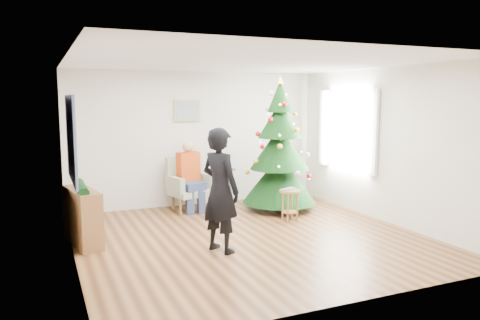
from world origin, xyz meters
name	(u,v)px	position (x,y,z in m)	size (l,w,h in m)	color
floor	(250,237)	(0.00, 0.00, 0.00)	(5.00, 5.00, 0.00)	brown
ceiling	(250,62)	(0.00, 0.00, 2.60)	(5.00, 5.00, 0.00)	white
wall_back	(197,139)	(0.00, 2.50, 1.30)	(5.00, 5.00, 0.00)	silver
wall_front	(355,178)	(0.00, -2.50, 1.30)	(5.00, 5.00, 0.00)	silver
wall_left	(70,161)	(-2.50, 0.00, 1.30)	(5.00, 5.00, 0.00)	silver
wall_right	(385,145)	(2.50, 0.00, 1.30)	(5.00, 5.00, 0.00)	silver
window_panel	(348,130)	(2.47, 1.00, 1.50)	(0.04, 1.30, 1.40)	white
curtains	(346,130)	(2.44, 1.00, 1.50)	(0.05, 1.75, 1.50)	white
christmas_tree	(279,150)	(1.27, 1.45, 1.12)	(1.38, 1.38, 2.49)	#3F2816
stool	(290,205)	(1.01, 0.57, 0.28)	(0.36, 0.36, 0.54)	brown
laptop	(290,189)	(1.01, 0.57, 0.56)	(0.30, 0.19, 0.02)	silver
armchair	(189,191)	(-0.31, 2.06, 0.36)	(0.85, 0.81, 0.99)	gray
seated_person	(190,175)	(-0.30, 2.01, 0.66)	(0.48, 0.64, 1.30)	navy
standing_man	(220,190)	(-0.63, -0.42, 0.85)	(0.62, 0.41, 1.70)	black
game_controller	(233,169)	(-0.45, -0.45, 1.13)	(0.04, 0.13, 0.04)	white
console	(83,217)	(-2.33, 0.65, 0.40)	(0.30, 1.00, 0.80)	brown
garland	(81,188)	(-2.33, 0.65, 0.82)	(0.14, 0.14, 0.90)	black
tapestry	(71,139)	(-2.46, 0.30, 1.55)	(0.03, 1.50, 1.15)	black
framed_picture	(187,111)	(-0.20, 2.46, 1.85)	(0.52, 0.05, 0.42)	tan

